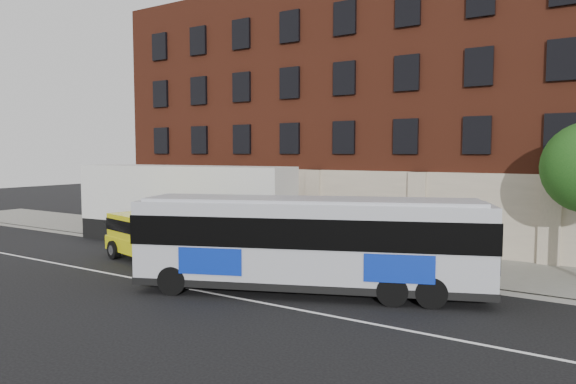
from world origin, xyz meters
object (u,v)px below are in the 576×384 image
Objects in this scene: city_bus at (310,241)px; yellow_suv at (149,234)px; sign_pole at (135,218)px; shipping_container at (183,205)px.

city_bus is 9.32m from yellow_suv.
city_bus reaches higher than sign_pole.
sign_pole is 13.99m from city_bus.
sign_pole is 0.19× the size of shipping_container.
sign_pole is 0.20× the size of city_bus.
yellow_suv is 0.44× the size of shipping_container.
shipping_container is (-11.14, 5.10, 0.25)m from city_bus.
sign_pole is at bearing 164.88° from city_bus.
yellow_suv is (4.24, -2.84, -0.21)m from sign_pole.
sign_pole is 2.87m from shipping_container.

